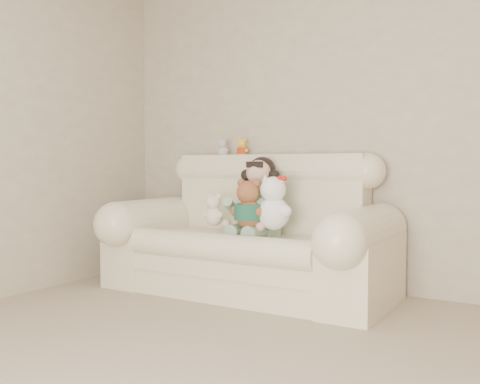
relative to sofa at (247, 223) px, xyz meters
name	(u,v)px	position (x,y,z in m)	size (l,w,h in m)	color
wall_back	(382,116)	(0.84, 0.50, 0.78)	(4.50, 4.50, 0.00)	#A49382
sofa	(247,223)	(0.00, 0.00, 0.00)	(2.10, 0.95, 1.03)	beige
seated_child	(259,195)	(0.06, 0.08, 0.20)	(0.36, 0.44, 0.60)	#2D6F37
brown_teddy	(249,199)	(0.11, -0.16, 0.19)	(0.26, 0.20, 0.41)	brown
white_cat	(274,197)	(0.28, -0.11, 0.21)	(0.28, 0.22, 0.44)	white
cream_teddy	(214,207)	(-0.20, -0.13, 0.12)	(0.18, 0.14, 0.28)	silver
yellow_mini_bear	(242,146)	(-0.27, 0.38, 0.58)	(0.11, 0.09, 0.18)	yellow
grey_mini_plush	(223,146)	(-0.43, 0.35, 0.58)	(0.11, 0.09, 0.18)	#B6B6BD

